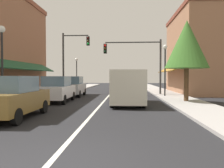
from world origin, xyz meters
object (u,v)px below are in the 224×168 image
Objects in this scene: traffic_signal_left_corner at (71,54)px; street_lamp_right_mid at (165,62)px; parked_car_third_left at (73,86)px; tree_right_near at (187,45)px; van_in_lane at (127,86)px; traffic_signal_mast_arm at (139,57)px; parked_car_nearest_left at (13,97)px; parked_car_second_left at (57,89)px; street_lamp_left_near at (2,53)px; street_lamp_left_far at (77,68)px.

street_lamp_right_mid is at bearing -19.98° from traffic_signal_left_corner.
tree_right_near is at bearing -28.38° from parked_car_third_left.
van_in_lane is 7.47m from traffic_signal_mast_arm.
parked_car_nearest_left is 13.71m from traffic_signal_mast_arm.
street_lamp_right_mid reaches higher than van_in_lane.
tree_right_near is at bearing 13.58° from van_in_lane.
parked_car_third_left is (0.02, 4.58, 0.00)m from parked_car_second_left.
parked_car_second_left is 4.62m from street_lamp_left_near.
street_lamp_right_mid is 4.20m from tree_right_near.
parked_car_third_left is at bearing -79.56° from street_lamp_left_far.
street_lamp_left_near is at bearing -157.09° from van_in_lane.
street_lamp_right_mid is at bearing 56.63° from van_in_lane.
traffic_signal_mast_arm reaches higher than street_lamp_right_mid.
traffic_signal_left_corner reaches higher than parked_car_second_left.
traffic_signal_left_corner is 6.44m from street_lamp_left_far.
parked_car_second_left is 13.92m from street_lamp_left_far.
street_lamp_left_near is 12.56m from street_lamp_right_mid.
parked_car_nearest_left is at bearing -134.04° from van_in_lane.
traffic_signal_mast_arm reaches higher than street_lamp_left_far.
van_in_lane is 4.89m from tree_right_near.
parked_car_second_left is at bearing -83.78° from traffic_signal_left_corner.
parked_car_second_left is 0.80× the size of van_in_lane.
van_in_lane is (4.78, 5.08, 0.27)m from parked_car_nearest_left.
street_lamp_left_far reaches higher than parked_car_second_left.
tree_right_near is at bearing 34.28° from parked_car_nearest_left.
parked_car_nearest_left is 0.93× the size of street_lamp_right_mid.
street_lamp_right_mid reaches higher than parked_car_nearest_left.
tree_right_near is (3.94, 1.00, 2.72)m from van_in_lane.
van_in_lane is 16.01m from street_lamp_left_far.
traffic_signal_mast_arm is (5.97, 1.49, 2.73)m from parked_car_third_left.
street_lamp_left_far is (-1.66, 19.64, 1.98)m from parked_car_nearest_left.
street_lamp_left_near is 11.17m from tree_right_near.
traffic_signal_mast_arm is at bearing 51.80° from street_lamp_left_near.
parked_car_nearest_left is at bearing -116.47° from traffic_signal_mast_arm.
traffic_signal_left_corner reaches higher than street_lamp_left_far.
parked_car_third_left is 8.30m from street_lamp_right_mid.
street_lamp_right_mid is 13.56m from street_lamp_left_far.
traffic_signal_mast_arm is 1.22× the size of street_lamp_right_mid.
street_lamp_left_far is (-1.68, 9.10, 1.98)m from parked_car_third_left.
parked_car_third_left is 0.99× the size of street_lamp_left_far.
van_in_lane reaches higher than parked_car_nearest_left.
traffic_signal_mast_arm is 0.99× the size of tree_right_near.
van_in_lane reaches higher than parked_car_second_left.
street_lamp_left_near reaches higher than street_lamp_left_far.
street_lamp_left_far is (-0.86, 6.28, -1.16)m from traffic_signal_left_corner.
street_lamp_right_mid is (3.24, 5.07, 1.88)m from van_in_lane.
street_lamp_right_mid is at bearing 25.91° from parked_car_second_left.
traffic_signal_mast_arm is at bearing 114.71° from tree_right_near.
parked_car_nearest_left is 0.75× the size of tree_right_near.
parked_car_nearest_left is 0.94× the size of street_lamp_left_near.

